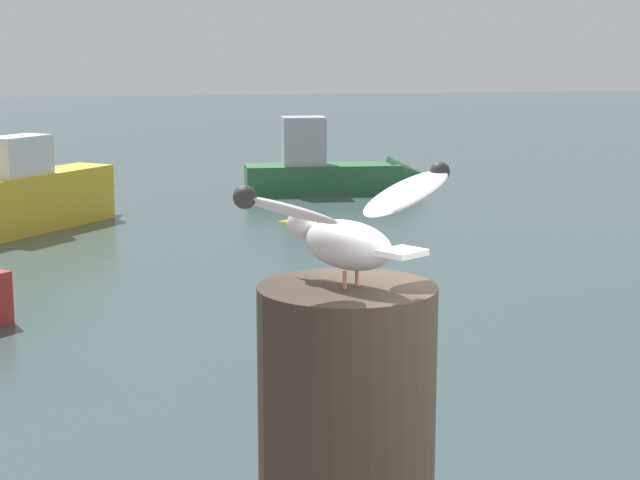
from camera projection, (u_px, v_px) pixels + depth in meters
name	position (u px, v px, depth m)	size (l,w,h in m)	color
seagull	(346.00, 227.00, 2.09)	(0.55, 0.40, 0.23)	tan
boat_green	(336.00, 170.00, 20.47)	(3.68, 1.15, 1.58)	#2D6B3D
boat_yellow	(40.00, 194.00, 16.38)	(2.84, 3.21, 1.50)	yellow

